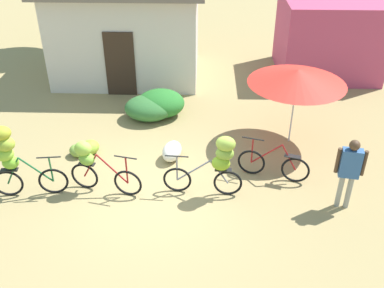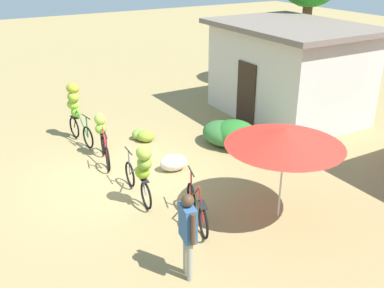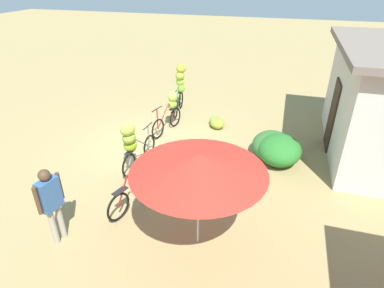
{
  "view_description": "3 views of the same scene",
  "coord_description": "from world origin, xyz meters",
  "px_view_note": "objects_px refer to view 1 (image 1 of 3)",
  "views": [
    {
      "loc": [
        1.05,
        -7.78,
        6.13
      ],
      "look_at": [
        0.8,
        0.71,
        0.8
      ],
      "focal_mm": 41.73,
      "sensor_mm": 36.0,
      "label": 1
    },
    {
      "loc": [
        9.36,
        -3.44,
        5.22
      ],
      "look_at": [
        0.55,
        1.69,
        0.75
      ],
      "focal_mm": 41.8,
      "sensor_mm": 36.0,
      "label": 2
    },
    {
      "loc": [
        7.68,
        3.39,
        4.68
      ],
      "look_at": [
        0.81,
        1.36,
        0.74
      ],
      "focal_mm": 29.84,
      "sensor_mm": 36.0,
      "label": 3
    }
  ],
  "objects_px": {
    "bicycle_leftmost": "(11,156)",
    "produce_sack": "(172,151)",
    "banana_pile_on_ground": "(84,149)",
    "bicycle_near_pile": "(94,164)",
    "bicycle_by_shop": "(273,165)",
    "bicycle_center_loaded": "(218,161)",
    "person_vendor": "(350,167)",
    "building_low": "(127,29)",
    "market_umbrella": "(297,77)",
    "shop_pink": "(329,36)"
  },
  "relations": [
    {
      "from": "shop_pink",
      "to": "person_vendor",
      "type": "relative_size",
      "value": 1.97
    },
    {
      "from": "market_umbrella",
      "to": "bicycle_center_loaded",
      "type": "height_order",
      "value": "market_umbrella"
    },
    {
      "from": "building_low",
      "to": "bicycle_near_pile",
      "type": "distance_m",
      "value": 6.62
    },
    {
      "from": "market_umbrella",
      "to": "person_vendor",
      "type": "height_order",
      "value": "market_umbrella"
    },
    {
      "from": "banana_pile_on_ground",
      "to": "person_vendor",
      "type": "distance_m",
      "value": 6.23
    },
    {
      "from": "building_low",
      "to": "person_vendor",
      "type": "distance_m",
      "value": 8.88
    },
    {
      "from": "bicycle_near_pile",
      "to": "banana_pile_on_ground",
      "type": "relative_size",
      "value": 1.83
    },
    {
      "from": "bicycle_leftmost",
      "to": "bicycle_by_shop",
      "type": "relative_size",
      "value": 1.06
    },
    {
      "from": "bicycle_near_pile",
      "to": "bicycle_center_loaded",
      "type": "xyz_separation_m",
      "value": [
        2.65,
        -0.05,
        0.16
      ]
    },
    {
      "from": "banana_pile_on_ground",
      "to": "bicycle_leftmost",
      "type": "bearing_deg",
      "value": -122.16
    },
    {
      "from": "bicycle_by_shop",
      "to": "person_vendor",
      "type": "relative_size",
      "value": 0.98
    },
    {
      "from": "market_umbrella",
      "to": "bicycle_near_pile",
      "type": "distance_m",
      "value": 5.2
    },
    {
      "from": "bicycle_near_pile",
      "to": "bicycle_by_shop",
      "type": "bearing_deg",
      "value": 8.43
    },
    {
      "from": "building_low",
      "to": "bicycle_center_loaded",
      "type": "bearing_deg",
      "value": -66.56
    },
    {
      "from": "person_vendor",
      "to": "produce_sack",
      "type": "bearing_deg",
      "value": 155.54
    },
    {
      "from": "bicycle_leftmost",
      "to": "bicycle_center_loaded",
      "type": "height_order",
      "value": "bicycle_leftmost"
    },
    {
      "from": "shop_pink",
      "to": "bicycle_center_loaded",
      "type": "bearing_deg",
      "value": -118.91
    },
    {
      "from": "person_vendor",
      "to": "bicycle_near_pile",
      "type": "bearing_deg",
      "value": 175.71
    },
    {
      "from": "bicycle_by_shop",
      "to": "person_vendor",
      "type": "bearing_deg",
      "value": -36.04
    },
    {
      "from": "market_umbrella",
      "to": "produce_sack",
      "type": "bearing_deg",
      "value": -162.87
    },
    {
      "from": "banana_pile_on_ground",
      "to": "person_vendor",
      "type": "xyz_separation_m",
      "value": [
        5.89,
        -1.82,
        0.84
      ]
    },
    {
      "from": "banana_pile_on_ground",
      "to": "person_vendor",
      "type": "height_order",
      "value": "person_vendor"
    },
    {
      "from": "shop_pink",
      "to": "produce_sack",
      "type": "distance_m",
      "value": 7.51
    },
    {
      "from": "person_vendor",
      "to": "bicycle_center_loaded",
      "type": "bearing_deg",
      "value": 172.41
    },
    {
      "from": "bicycle_leftmost",
      "to": "produce_sack",
      "type": "distance_m",
      "value": 3.64
    },
    {
      "from": "shop_pink",
      "to": "person_vendor",
      "type": "bearing_deg",
      "value": -99.37
    },
    {
      "from": "person_vendor",
      "to": "building_low",
      "type": "bearing_deg",
      "value": 128.28
    },
    {
      "from": "bicycle_near_pile",
      "to": "bicycle_by_shop",
      "type": "height_order",
      "value": "bicycle_near_pile"
    },
    {
      "from": "market_umbrella",
      "to": "shop_pink",
      "type": "bearing_deg",
      "value": 67.87
    },
    {
      "from": "market_umbrella",
      "to": "bicycle_by_shop",
      "type": "height_order",
      "value": "market_umbrella"
    },
    {
      "from": "bicycle_center_loaded",
      "to": "produce_sack",
      "type": "relative_size",
      "value": 2.46
    },
    {
      "from": "bicycle_center_loaded",
      "to": "banana_pile_on_ground",
      "type": "bearing_deg",
      "value": 155.76
    },
    {
      "from": "bicycle_by_shop",
      "to": "bicycle_center_loaded",
      "type": "bearing_deg",
      "value": -153.88
    },
    {
      "from": "market_umbrella",
      "to": "bicycle_center_loaded",
      "type": "distance_m",
      "value": 3.11
    },
    {
      "from": "building_low",
      "to": "banana_pile_on_ground",
      "type": "relative_size",
      "value": 5.72
    },
    {
      "from": "building_low",
      "to": "bicycle_near_pile",
      "type": "bearing_deg",
      "value": -88.13
    },
    {
      "from": "market_umbrella",
      "to": "bicycle_center_loaded",
      "type": "bearing_deg",
      "value": -130.51
    },
    {
      "from": "building_low",
      "to": "shop_pink",
      "type": "xyz_separation_m",
      "value": [
        6.69,
        0.33,
        -0.29
      ]
    },
    {
      "from": "bicycle_leftmost",
      "to": "building_low",
      "type": "bearing_deg",
      "value": 78.11
    },
    {
      "from": "bicycle_near_pile",
      "to": "bicycle_by_shop",
      "type": "xyz_separation_m",
      "value": [
        3.93,
        0.58,
        -0.35
      ]
    },
    {
      "from": "shop_pink",
      "to": "market_umbrella",
      "type": "distance_m",
      "value": 5.08
    },
    {
      "from": "bicycle_center_loaded",
      "to": "building_low",
      "type": "bearing_deg",
      "value": 113.44
    },
    {
      "from": "produce_sack",
      "to": "bicycle_leftmost",
      "type": "bearing_deg",
      "value": -155.23
    },
    {
      "from": "bicycle_by_shop",
      "to": "banana_pile_on_ground",
      "type": "distance_m",
      "value": 4.63
    },
    {
      "from": "bicycle_center_loaded",
      "to": "banana_pile_on_ground",
      "type": "distance_m",
      "value": 3.65
    },
    {
      "from": "bicycle_by_shop",
      "to": "banana_pile_on_ground",
      "type": "bearing_deg",
      "value": 169.51
    },
    {
      "from": "bicycle_near_pile",
      "to": "person_vendor",
      "type": "distance_m",
      "value": 5.3
    },
    {
      "from": "building_low",
      "to": "market_umbrella",
      "type": "distance_m",
      "value": 6.48
    },
    {
      "from": "bicycle_center_loaded",
      "to": "person_vendor",
      "type": "xyz_separation_m",
      "value": [
        2.63,
        -0.35,
        0.13
      ]
    },
    {
      "from": "shop_pink",
      "to": "bicycle_center_loaded",
      "type": "height_order",
      "value": "shop_pink"
    }
  ]
}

